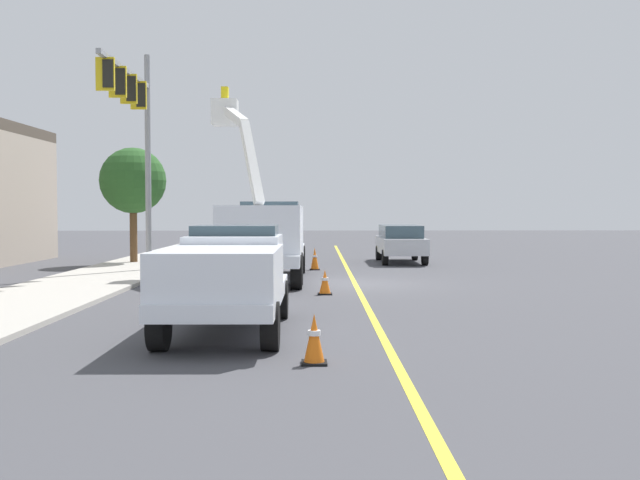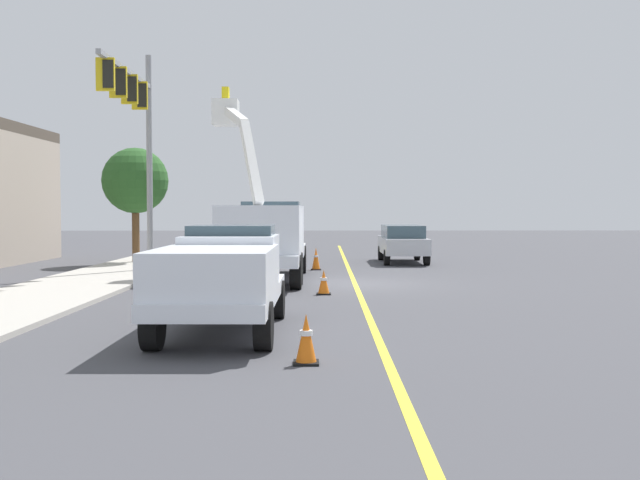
{
  "view_description": "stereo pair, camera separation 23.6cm",
  "coord_description": "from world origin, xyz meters",
  "px_view_note": "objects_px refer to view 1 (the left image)",
  "views": [
    {
      "loc": [
        -23.51,
        1.72,
        2.4
      ],
      "look_at": [
        0.48,
        1.12,
        1.4
      ],
      "focal_mm": 41.24,
      "sensor_mm": 36.0,
      "label": 1
    },
    {
      "loc": [
        -23.52,
        1.49,
        2.4
      ],
      "look_at": [
        0.48,
        1.12,
        1.4
      ],
      "focal_mm": 41.24,
      "sensor_mm": 36.0,
      "label": 2
    }
  ],
  "objects_px": {
    "utility_bucket_truck": "(265,233)",
    "traffic_cone_mid_front": "(325,282)",
    "traffic_signal_mast": "(135,116)",
    "traffic_cone_leading": "(314,339)",
    "traffic_cone_mid_rear": "(315,259)",
    "passing_minivan": "(401,241)",
    "service_pickup_truck": "(227,276)"
  },
  "relations": [
    {
      "from": "traffic_cone_leading",
      "to": "passing_minivan",
      "type": "bearing_deg",
      "value": -11.14
    },
    {
      "from": "passing_minivan",
      "to": "traffic_cone_mid_rear",
      "type": "xyz_separation_m",
      "value": [
        -3.98,
        3.95,
        -0.53
      ]
    },
    {
      "from": "traffic_cone_leading",
      "to": "traffic_cone_mid_rear",
      "type": "xyz_separation_m",
      "value": [
        17.75,
        -0.33,
        0.05
      ]
    },
    {
      "from": "traffic_cone_leading",
      "to": "traffic_cone_mid_front",
      "type": "xyz_separation_m",
      "value": [
        9.3,
        -0.46,
        -0.04
      ]
    },
    {
      "from": "passing_minivan",
      "to": "traffic_cone_mid_rear",
      "type": "height_order",
      "value": "passing_minivan"
    },
    {
      "from": "utility_bucket_truck",
      "to": "traffic_signal_mast",
      "type": "distance_m",
      "value": 6.2
    },
    {
      "from": "traffic_signal_mast",
      "to": "passing_minivan",
      "type": "bearing_deg",
      "value": -55.47
    },
    {
      "from": "service_pickup_truck",
      "to": "utility_bucket_truck",
      "type": "bearing_deg",
      "value": -1.0
    },
    {
      "from": "passing_minivan",
      "to": "traffic_cone_leading",
      "type": "height_order",
      "value": "passing_minivan"
    },
    {
      "from": "service_pickup_truck",
      "to": "traffic_cone_leading",
      "type": "relative_size",
      "value": 7.18
    },
    {
      "from": "utility_bucket_truck",
      "to": "traffic_cone_mid_front",
      "type": "distance_m",
      "value": 4.91
    },
    {
      "from": "traffic_cone_leading",
      "to": "traffic_cone_mid_rear",
      "type": "relative_size",
      "value": 0.88
    },
    {
      "from": "traffic_signal_mast",
      "to": "traffic_cone_mid_front",
      "type": "bearing_deg",
      "value": -129.43
    },
    {
      "from": "passing_minivan",
      "to": "traffic_cone_mid_rear",
      "type": "bearing_deg",
      "value": 135.16
    },
    {
      "from": "service_pickup_truck",
      "to": "traffic_signal_mast",
      "type": "xyz_separation_m",
      "value": [
        11.72,
        4.39,
        4.55
      ]
    },
    {
      "from": "traffic_cone_leading",
      "to": "traffic_cone_mid_rear",
      "type": "height_order",
      "value": "traffic_cone_mid_rear"
    },
    {
      "from": "utility_bucket_truck",
      "to": "traffic_signal_mast",
      "type": "bearing_deg",
      "value": 77.74
    },
    {
      "from": "passing_minivan",
      "to": "traffic_signal_mast",
      "type": "distance_m",
      "value": 13.36
    },
    {
      "from": "service_pickup_truck",
      "to": "traffic_cone_mid_rear",
      "type": "relative_size",
      "value": 6.34
    },
    {
      "from": "traffic_cone_mid_rear",
      "to": "traffic_signal_mast",
      "type": "bearing_deg",
      "value": 116.12
    },
    {
      "from": "utility_bucket_truck",
      "to": "service_pickup_truck",
      "type": "relative_size",
      "value": 1.46
    },
    {
      "from": "utility_bucket_truck",
      "to": "traffic_cone_mid_rear",
      "type": "relative_size",
      "value": 9.27
    },
    {
      "from": "passing_minivan",
      "to": "traffic_cone_mid_front",
      "type": "bearing_deg",
      "value": 162.92
    },
    {
      "from": "traffic_cone_leading",
      "to": "traffic_cone_mid_front",
      "type": "distance_m",
      "value": 9.32
    },
    {
      "from": "service_pickup_truck",
      "to": "traffic_signal_mast",
      "type": "height_order",
      "value": "traffic_signal_mast"
    },
    {
      "from": "traffic_cone_leading",
      "to": "traffic_signal_mast",
      "type": "height_order",
      "value": "traffic_signal_mast"
    },
    {
      "from": "service_pickup_truck",
      "to": "traffic_cone_mid_front",
      "type": "relative_size",
      "value": 8.03
    },
    {
      "from": "utility_bucket_truck",
      "to": "traffic_cone_mid_front",
      "type": "relative_size",
      "value": 11.74
    },
    {
      "from": "traffic_cone_leading",
      "to": "traffic_signal_mast",
      "type": "relative_size",
      "value": 0.1
    },
    {
      "from": "traffic_cone_mid_rear",
      "to": "traffic_cone_mid_front",
      "type": "bearing_deg",
      "value": -179.08
    },
    {
      "from": "traffic_cone_mid_rear",
      "to": "traffic_signal_mast",
      "type": "xyz_separation_m",
      "value": [
        -3.11,
        6.35,
        5.23
      ]
    },
    {
      "from": "traffic_signal_mast",
      "to": "service_pickup_truck",
      "type": "bearing_deg",
      "value": -159.46
    }
  ]
}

